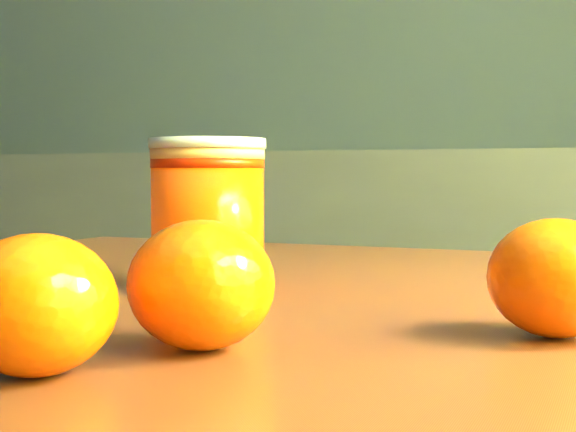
% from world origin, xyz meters
% --- Properties ---
extents(kitchen_counter, '(3.15, 0.60, 0.90)m').
position_xyz_m(kitchen_counter, '(0.00, 1.45, 0.45)').
color(kitchen_counter, '#48474C').
rests_on(kitchen_counter, ground).
extents(juice_glass, '(0.07, 0.07, 0.09)m').
position_xyz_m(juice_glass, '(0.82, 0.14, 0.83)').
color(juice_glass, '#FF4205').
rests_on(juice_glass, table).
extents(orange_front, '(0.07, 0.07, 0.05)m').
position_xyz_m(orange_front, '(0.90, -0.03, 0.81)').
color(orange_front, '#F15704').
rests_on(orange_front, table).
extents(orange_back, '(0.08, 0.08, 0.05)m').
position_xyz_m(orange_back, '(1.04, 0.06, 0.81)').
color(orange_back, '#F15704').
rests_on(orange_back, table).
extents(orange_extra, '(0.08, 0.08, 0.05)m').
position_xyz_m(orange_extra, '(0.87, -0.09, 0.81)').
color(orange_extra, '#F15704').
rests_on(orange_extra, table).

